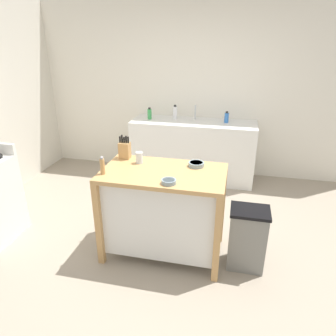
{
  "coord_description": "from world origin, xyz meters",
  "views": [
    {
      "loc": [
        0.63,
        -2.63,
        2.1
      ],
      "look_at": [
        -0.01,
        0.19,
        0.86
      ],
      "focal_mm": 33.31,
      "sensor_mm": 36.0,
      "label": 1
    }
  ],
  "objects_px": {
    "sink_faucet": "(195,112)",
    "bottle_spray_cleaner": "(227,118)",
    "kitchen_island": "(164,208)",
    "bowl_ceramic_small": "(196,164)",
    "bottle_dish_soap": "(175,112)",
    "bowl_stoneware_deep": "(169,181)",
    "drinking_cup": "(139,158)",
    "pepper_grinder": "(102,166)",
    "trash_bin": "(247,238)",
    "knife_block": "(125,150)",
    "bottle_hand_soap": "(150,114)"
  },
  "relations": [
    {
      "from": "bowl_stoneware_deep",
      "to": "bottle_hand_soap",
      "type": "bearing_deg",
      "value": 110.07
    },
    {
      "from": "trash_bin",
      "to": "sink_faucet",
      "type": "xyz_separation_m",
      "value": [
        -0.83,
        2.09,
        0.7
      ]
    },
    {
      "from": "bowl_stoneware_deep",
      "to": "drinking_cup",
      "type": "height_order",
      "value": "drinking_cup"
    },
    {
      "from": "bowl_ceramic_small",
      "to": "kitchen_island",
      "type": "bearing_deg",
      "value": -146.74
    },
    {
      "from": "drinking_cup",
      "to": "bottle_dish_soap",
      "type": "distance_m",
      "value": 1.85
    },
    {
      "from": "bowl_stoneware_deep",
      "to": "trash_bin",
      "type": "xyz_separation_m",
      "value": [
        0.72,
        0.2,
        -0.62
      ]
    },
    {
      "from": "trash_bin",
      "to": "bottle_hand_soap",
      "type": "height_order",
      "value": "bottle_hand_soap"
    },
    {
      "from": "sink_faucet",
      "to": "bottle_hand_soap",
      "type": "height_order",
      "value": "sink_faucet"
    },
    {
      "from": "bowl_ceramic_small",
      "to": "bottle_hand_soap",
      "type": "bearing_deg",
      "value": 119.32
    },
    {
      "from": "pepper_grinder",
      "to": "sink_faucet",
      "type": "relative_size",
      "value": 0.79
    },
    {
      "from": "knife_block",
      "to": "bottle_dish_soap",
      "type": "relative_size",
      "value": 1.16
    },
    {
      "from": "bowl_ceramic_small",
      "to": "pepper_grinder",
      "type": "xyz_separation_m",
      "value": [
        -0.82,
        -0.37,
        0.06
      ]
    },
    {
      "from": "trash_bin",
      "to": "bottle_spray_cleaner",
      "type": "distance_m",
      "value": 2.13
    },
    {
      "from": "drinking_cup",
      "to": "pepper_grinder",
      "type": "relative_size",
      "value": 0.66
    },
    {
      "from": "pepper_grinder",
      "to": "trash_bin",
      "type": "relative_size",
      "value": 0.28
    },
    {
      "from": "bowl_stoneware_deep",
      "to": "bottle_spray_cleaner",
      "type": "relative_size",
      "value": 0.77
    },
    {
      "from": "kitchen_island",
      "to": "bowl_ceramic_small",
      "type": "xyz_separation_m",
      "value": [
        0.29,
        0.19,
        0.43
      ]
    },
    {
      "from": "pepper_grinder",
      "to": "trash_bin",
      "type": "bearing_deg",
      "value": 5.75
    },
    {
      "from": "bottle_hand_soap",
      "to": "bottle_spray_cleaner",
      "type": "distance_m",
      "value": 1.16
    },
    {
      "from": "knife_block",
      "to": "pepper_grinder",
      "type": "distance_m",
      "value": 0.43
    },
    {
      "from": "bowl_stoneware_deep",
      "to": "bottle_dish_soap",
      "type": "xyz_separation_m",
      "value": [
        -0.41,
        2.24,
        0.07
      ]
    },
    {
      "from": "bottle_hand_soap",
      "to": "drinking_cup",
      "type": "bearing_deg",
      "value": -77.36
    },
    {
      "from": "bowl_ceramic_small",
      "to": "pepper_grinder",
      "type": "relative_size",
      "value": 0.87
    },
    {
      "from": "bottle_dish_soap",
      "to": "knife_block",
      "type": "bearing_deg",
      "value": -95.61
    },
    {
      "from": "bowl_stoneware_deep",
      "to": "trash_bin",
      "type": "bearing_deg",
      "value": 15.6
    },
    {
      "from": "kitchen_island",
      "to": "bowl_ceramic_small",
      "type": "bearing_deg",
      "value": 33.26
    },
    {
      "from": "bowl_ceramic_small",
      "to": "sink_faucet",
      "type": "xyz_separation_m",
      "value": [
        -0.28,
        1.85,
        0.08
      ]
    },
    {
      "from": "sink_faucet",
      "to": "bottle_dish_soap",
      "type": "bearing_deg",
      "value": -171.18
    },
    {
      "from": "knife_block",
      "to": "bowl_ceramic_small",
      "type": "xyz_separation_m",
      "value": [
        0.76,
        -0.06,
        -0.07
      ]
    },
    {
      "from": "knife_block",
      "to": "bottle_spray_cleaner",
      "type": "height_order",
      "value": "knife_block"
    },
    {
      "from": "trash_bin",
      "to": "bottle_spray_cleaner",
      "type": "height_order",
      "value": "bottle_spray_cleaner"
    },
    {
      "from": "bowl_stoneware_deep",
      "to": "sink_faucet",
      "type": "distance_m",
      "value": 2.29
    },
    {
      "from": "knife_block",
      "to": "trash_bin",
      "type": "height_order",
      "value": "knife_block"
    },
    {
      "from": "kitchen_island",
      "to": "bottle_spray_cleaner",
      "type": "relative_size",
      "value": 7.08
    },
    {
      "from": "sink_faucet",
      "to": "drinking_cup",
      "type": "bearing_deg",
      "value": -98.56
    },
    {
      "from": "bowl_stoneware_deep",
      "to": "bottle_hand_soap",
      "type": "height_order",
      "value": "bottle_hand_soap"
    },
    {
      "from": "kitchen_island",
      "to": "bowl_ceramic_small",
      "type": "relative_size",
      "value": 7.74
    },
    {
      "from": "drinking_cup",
      "to": "trash_bin",
      "type": "xyz_separation_m",
      "value": [
        1.11,
        -0.19,
        -0.65
      ]
    },
    {
      "from": "drinking_cup",
      "to": "bottle_hand_soap",
      "type": "relative_size",
      "value": 0.65
    },
    {
      "from": "sink_faucet",
      "to": "bottle_spray_cleaner",
      "type": "height_order",
      "value": "sink_faucet"
    },
    {
      "from": "knife_block",
      "to": "sink_faucet",
      "type": "relative_size",
      "value": 1.14
    },
    {
      "from": "kitchen_island",
      "to": "bottle_spray_cleaner",
      "type": "xyz_separation_m",
      "value": [
        0.48,
        1.95,
        0.47
      ]
    },
    {
      "from": "bowl_stoneware_deep",
      "to": "bottle_hand_soap",
      "type": "distance_m",
      "value": 2.28
    },
    {
      "from": "knife_block",
      "to": "kitchen_island",
      "type": "bearing_deg",
      "value": -27.32
    },
    {
      "from": "bowl_ceramic_small",
      "to": "bottle_dish_soap",
      "type": "bearing_deg",
      "value": 107.91
    },
    {
      "from": "kitchen_island",
      "to": "bowl_stoneware_deep",
      "type": "relative_size",
      "value": 9.13
    },
    {
      "from": "knife_block",
      "to": "bowl_ceramic_small",
      "type": "relative_size",
      "value": 1.64
    },
    {
      "from": "bowl_stoneware_deep",
      "to": "trash_bin",
      "type": "distance_m",
      "value": 0.97
    },
    {
      "from": "drinking_cup",
      "to": "bottle_spray_cleaner",
      "type": "distance_m",
      "value": 1.96
    },
    {
      "from": "pepper_grinder",
      "to": "bottle_dish_soap",
      "type": "xyz_separation_m",
      "value": [
        0.23,
        2.18,
        0.01
      ]
    }
  ]
}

